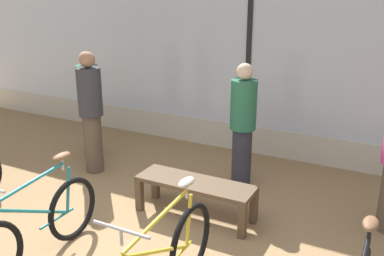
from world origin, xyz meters
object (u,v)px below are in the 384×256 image
object	(u,v)px
display_bench	(195,188)
customer_mid_floor	(243,124)
customer_near_bench	(91,110)
customer_by_window	(89,102)
bicycle_left	(37,228)

from	to	relation	value
display_bench	customer_mid_floor	size ratio (longest dim) A/B	0.83
customer_mid_floor	customer_near_bench	bearing A→B (deg)	-165.98
customer_by_window	bicycle_left	bearing A→B (deg)	-60.09
customer_by_window	customer_near_bench	size ratio (longest dim) A/B	0.95
customer_mid_floor	customer_near_bench	world-z (taller)	customer_near_bench
bicycle_left	customer_near_bench	size ratio (longest dim) A/B	0.97
bicycle_left	customer_by_window	size ratio (longest dim) A/B	1.02
customer_mid_floor	customer_by_window	bearing A→B (deg)	-179.34
bicycle_left	customer_near_bench	bearing A→B (deg)	115.92
display_bench	customer_by_window	bearing A→B (deg)	157.49
bicycle_left	customer_mid_floor	distance (m)	2.79
customer_by_window	display_bench	bearing A→B (deg)	-22.51
bicycle_left	customer_by_window	bearing A→B (deg)	119.91
bicycle_left	display_bench	bearing A→B (deg)	57.74
bicycle_left	customer_near_bench	distance (m)	2.27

